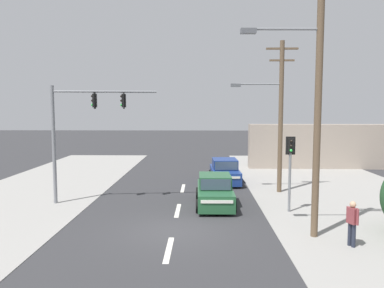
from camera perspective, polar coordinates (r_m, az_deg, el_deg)
name	(u,v)px	position (r m, az deg, el deg)	size (l,w,h in m)	color
ground_plane	(173,231)	(15.27, -2.90, -13.07)	(140.00, 140.00, 0.00)	#303033
lane_dash_near	(169,250)	(13.39, -3.57, -15.75)	(0.20, 2.40, 0.01)	silver
lane_dash_mid	(178,210)	(18.13, -2.18, -10.07)	(0.20, 2.40, 0.01)	silver
lane_dash_far	(183,188)	(22.99, -1.39, -6.76)	(0.20, 2.40, 0.01)	silver
kerb_right_verge	(378,218)	(18.87, 26.51, -10.00)	(10.00, 44.00, 0.02)	gray
kerb_left_verge	(13,204)	(21.35, -25.66, -8.21)	(8.00, 40.00, 0.02)	gray
utility_pole_foreground_right	(315,85)	(14.52, 18.27, 8.58)	(3.78, 0.37, 10.68)	brown
utility_pole_midground_right	(278,112)	(21.98, 13.01, 4.84)	(3.78, 0.38, 8.66)	brown
traffic_signal_mast	(79,122)	(19.77, -16.78, 3.16)	(5.26, 0.74, 6.00)	slate
pedestal_signal_right_kerb	(290,161)	(17.95, 14.73, -2.54)	(0.44, 0.29, 3.56)	slate
shopfront_wall_far	(323,146)	(32.16, 19.32, -0.35)	(12.00, 1.00, 3.60)	#A39384
sedan_oncoming_near	(225,172)	(24.74, 5.00, -4.26)	(2.01, 4.30, 1.56)	navy
sedan_receding_far	(215,192)	(18.90, 3.49, -7.25)	(1.92, 4.26, 1.56)	#235633
pedestrian_at_kerb	(352,221)	(14.45, 23.23, -10.75)	(0.34, 0.53, 1.63)	#232838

